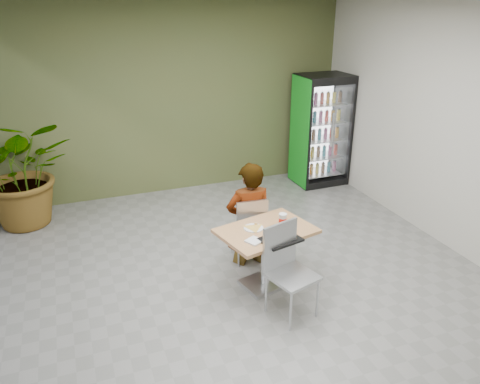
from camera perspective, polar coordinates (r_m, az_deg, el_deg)
name	(u,v)px	position (r m, az deg, el deg)	size (l,w,h in m)	color
ground	(251,294)	(5.65, 1.38, -12.28)	(7.00, 7.00, 0.00)	slate
room_envelope	(253,166)	(4.91, 1.56, 3.17)	(6.00, 7.00, 3.20)	beige
dining_table	(266,246)	(5.54, 3.17, -6.54)	(1.21, 0.97, 0.75)	#BB7B50
chair_far	(250,225)	(6.00, 1.23, -4.07)	(0.44, 0.44, 0.92)	#ACAEB1
chair_near	(286,263)	(5.09, 5.64, -8.55)	(0.57, 0.58, 1.04)	#ACAEB1
seated_woman	(249,224)	(6.04, 1.13, -3.91)	(0.61, 0.40, 1.67)	black
pizza_plate	(254,227)	(5.45, 1.66, -4.32)	(0.31, 0.32, 0.03)	silver
soda_cup	(283,221)	(5.47, 5.22, -3.50)	(0.09, 0.09, 0.17)	silver
napkin_stack	(254,241)	(5.17, 1.74, -5.99)	(0.16, 0.16, 0.02)	silver
cafeteria_tray	(281,240)	(5.21, 4.97, -5.80)	(0.43, 0.31, 0.02)	black
beverage_fridge	(321,130)	(8.67, 9.87, 7.42)	(0.92, 0.71, 1.99)	black
potted_plant	(23,172)	(7.65, -24.92, 2.21)	(1.50, 1.29, 1.66)	#366327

